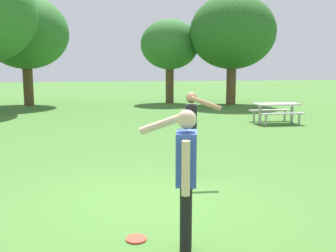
{
  "coord_description": "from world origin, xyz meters",
  "views": [
    {
      "loc": [
        -0.96,
        -5.61,
        2.07
      ],
      "look_at": [
        0.56,
        1.22,
        1.0
      ],
      "focal_mm": 39.66,
      "sensor_mm": 36.0,
      "label": 1
    }
  ],
  "objects_px": {
    "frisbee": "(136,239)",
    "tree_far_right": "(170,45)",
    "person_thrower": "(192,127)",
    "person_catcher": "(185,171)",
    "tree_slender_mid": "(232,33)",
    "picnic_table_near": "(276,109)",
    "tree_broad_center": "(25,33)"
  },
  "relations": [
    {
      "from": "person_catcher",
      "to": "tree_slender_mid",
      "type": "relative_size",
      "value": 0.26
    },
    {
      "from": "tree_broad_center",
      "to": "tree_far_right",
      "type": "xyz_separation_m",
      "value": [
        8.33,
        -0.08,
        -0.57
      ]
    },
    {
      "from": "person_catcher",
      "to": "tree_broad_center",
      "type": "distance_m",
      "value": 19.56
    },
    {
      "from": "frisbee",
      "to": "tree_slender_mid",
      "type": "relative_size",
      "value": 0.04
    },
    {
      "from": "person_thrower",
      "to": "tree_far_right",
      "type": "xyz_separation_m",
      "value": [
        3.13,
        15.75,
        2.58
      ]
    },
    {
      "from": "person_catcher",
      "to": "tree_slender_mid",
      "type": "height_order",
      "value": "tree_slender_mid"
    },
    {
      "from": "person_thrower",
      "to": "tree_slender_mid",
      "type": "relative_size",
      "value": 0.26
    },
    {
      "from": "picnic_table_near",
      "to": "tree_slender_mid",
      "type": "bearing_deg",
      "value": 80.94
    },
    {
      "from": "person_catcher",
      "to": "picnic_table_near",
      "type": "xyz_separation_m",
      "value": [
        6.16,
        9.23,
        -0.4
      ]
    },
    {
      "from": "frisbee",
      "to": "tree_far_right",
      "type": "height_order",
      "value": "tree_far_right"
    },
    {
      "from": "tree_broad_center",
      "to": "picnic_table_near",
      "type": "bearing_deg",
      "value": -42.67
    },
    {
      "from": "picnic_table_near",
      "to": "tree_slender_mid",
      "type": "relative_size",
      "value": 0.28
    },
    {
      "from": "tree_slender_mid",
      "to": "person_catcher",
      "type": "bearing_deg",
      "value": -113.64
    },
    {
      "from": "frisbee",
      "to": "tree_slender_mid",
      "type": "height_order",
      "value": "tree_slender_mid"
    },
    {
      "from": "person_thrower",
      "to": "tree_far_right",
      "type": "relative_size",
      "value": 0.32
    },
    {
      "from": "person_thrower",
      "to": "picnic_table_near",
      "type": "relative_size",
      "value": 0.92
    },
    {
      "from": "person_thrower",
      "to": "tree_slender_mid",
      "type": "bearing_deg",
      "value": 65.1
    },
    {
      "from": "frisbee",
      "to": "tree_broad_center",
      "type": "relative_size",
      "value": 0.04
    },
    {
      "from": "person_catcher",
      "to": "picnic_table_near",
      "type": "relative_size",
      "value": 0.92
    },
    {
      "from": "tree_broad_center",
      "to": "tree_far_right",
      "type": "bearing_deg",
      "value": -0.56
    },
    {
      "from": "person_thrower",
      "to": "picnic_table_near",
      "type": "xyz_separation_m",
      "value": [
        5.22,
        6.23,
        -0.4
      ]
    },
    {
      "from": "tree_broad_center",
      "to": "tree_slender_mid",
      "type": "relative_size",
      "value": 0.98
    },
    {
      "from": "tree_far_right",
      "to": "tree_slender_mid",
      "type": "relative_size",
      "value": 0.81
    },
    {
      "from": "person_thrower",
      "to": "person_catcher",
      "type": "height_order",
      "value": "same"
    },
    {
      "from": "person_thrower",
      "to": "person_catcher",
      "type": "relative_size",
      "value": 1.0
    },
    {
      "from": "person_catcher",
      "to": "person_thrower",
      "type": "bearing_deg",
      "value": 72.52
    },
    {
      "from": "person_catcher",
      "to": "frisbee",
      "type": "xyz_separation_m",
      "value": [
        -0.5,
        0.43,
        -0.95
      ]
    },
    {
      "from": "frisbee",
      "to": "tree_far_right",
      "type": "relative_size",
      "value": 0.05
    },
    {
      "from": "picnic_table_near",
      "to": "person_thrower",
      "type": "bearing_deg",
      "value": -129.94
    },
    {
      "from": "person_catcher",
      "to": "picnic_table_near",
      "type": "height_order",
      "value": "person_catcher"
    },
    {
      "from": "tree_far_right",
      "to": "person_catcher",
      "type": "bearing_deg",
      "value": -102.27
    },
    {
      "from": "picnic_table_near",
      "to": "tree_far_right",
      "type": "height_order",
      "value": "tree_far_right"
    }
  ]
}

